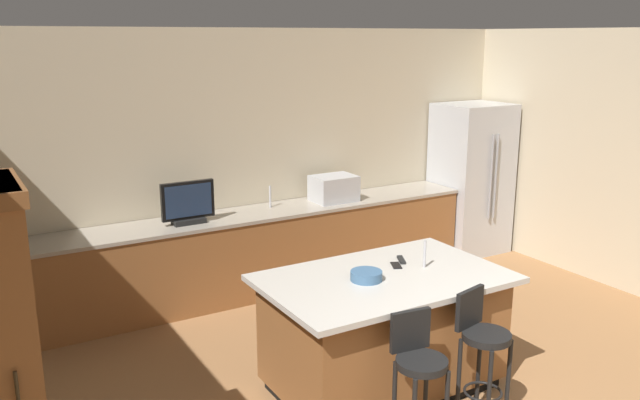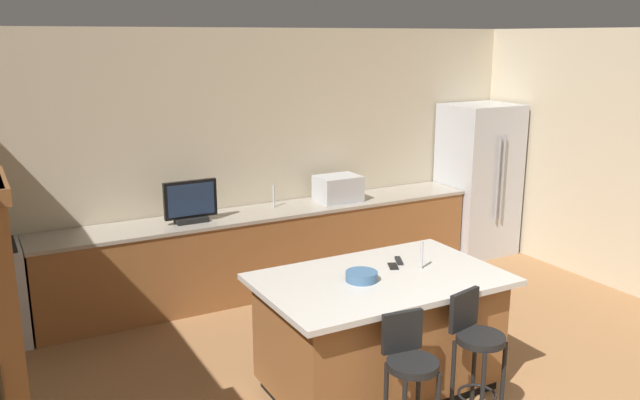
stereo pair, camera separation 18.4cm
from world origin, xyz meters
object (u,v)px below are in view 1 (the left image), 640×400
at_px(bar_stool_left, 418,372).
at_px(tv_remote, 401,260).
at_px(bar_stool_right, 482,346).
at_px(tv_monitor, 188,204).
at_px(cell_phone, 396,265).
at_px(kitchen_island, 383,331).
at_px(microwave, 334,188).
at_px(fruit_bowl, 366,276).
at_px(refrigerator, 471,178).

distance_m(bar_stool_left, tv_remote, 1.21).
distance_m(bar_stool_right, tv_remote, 1.01).
distance_m(tv_monitor, cell_phone, 2.33).
distance_m(kitchen_island, bar_stool_left, 0.83).
xyz_separation_m(bar_stool_left, cell_phone, (0.49, 0.91, 0.36)).
xyz_separation_m(microwave, cell_phone, (-0.75, -2.16, -0.10)).
bearing_deg(bar_stool_right, fruit_bowl, 110.78).
distance_m(refrigerator, tv_remote, 3.34).
distance_m(tv_monitor, tv_remote, 2.31).
relative_size(refrigerator, tv_remote, 11.10).
height_order(bar_stool_left, fruit_bowl, fruit_bowl).
xyz_separation_m(cell_phone, tv_remote, (0.11, 0.07, 0.01)).
height_order(microwave, fruit_bowl, microwave).
bearing_deg(refrigerator, microwave, 178.26).
bearing_deg(kitchen_island, cell_phone, 33.30).
distance_m(cell_phone, tv_remote, 0.13).
bearing_deg(cell_phone, kitchen_island, -121.02).
bearing_deg(microwave, tv_remote, -107.21).
height_order(fruit_bowl, cell_phone, fruit_bowl).
height_order(cell_phone, tv_remote, tv_remote).
relative_size(kitchen_island, fruit_bowl, 7.77).
xyz_separation_m(refrigerator, tv_remote, (-2.65, -2.03, -0.00)).
bearing_deg(fruit_bowl, cell_phone, 20.05).
bearing_deg(tv_remote, fruit_bowl, -130.26).
bearing_deg(refrigerator, tv_remote, -142.54).
bearing_deg(bar_stool_left, microwave, 74.56).
relative_size(tv_monitor, fruit_bowl, 2.23).
bearing_deg(bar_stool_right, cell_phone, 83.96).
height_order(microwave, tv_monitor, tv_monitor).
xyz_separation_m(refrigerator, bar_stool_right, (-2.65, -2.97, -0.36)).
height_order(kitchen_island, bar_stool_right, bar_stool_right).
xyz_separation_m(refrigerator, fruit_bowl, (-3.14, -2.24, 0.02)).
relative_size(refrigerator, cell_phone, 12.58).
bearing_deg(fruit_bowl, bar_stool_right, -56.32).
relative_size(bar_stool_left, bar_stool_right, 0.98).
relative_size(kitchen_island, tv_monitor, 3.48).
height_order(tv_monitor, tv_remote, tv_monitor).
distance_m(microwave, cell_phone, 2.29).
distance_m(tv_monitor, bar_stool_left, 3.10).
relative_size(bar_stool_left, cell_phone, 6.38).
distance_m(refrigerator, bar_stool_right, 4.00).
xyz_separation_m(bar_stool_left, fruit_bowl, (0.11, 0.77, 0.39)).
xyz_separation_m(bar_stool_right, tv_remote, (0.00, 0.94, 0.35)).
xyz_separation_m(kitchen_island, fruit_bowl, (-0.17, -0.00, 0.49)).
xyz_separation_m(refrigerator, microwave, (-2.00, 0.06, 0.10)).
xyz_separation_m(microwave, tv_remote, (-0.65, -2.09, -0.10)).
bearing_deg(cell_phone, tv_remote, 59.81).
bearing_deg(bar_stool_left, kitchen_island, 76.70).
xyz_separation_m(refrigerator, bar_stool_left, (-3.25, -3.01, -0.37)).
bearing_deg(bar_stool_left, fruit_bowl, 88.58).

